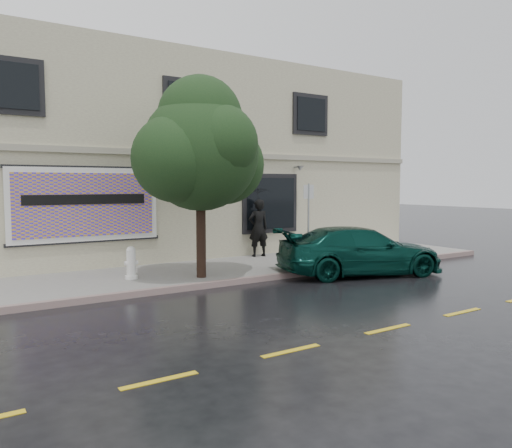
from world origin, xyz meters
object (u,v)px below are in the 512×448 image
pedestrian (258,228)px  street_tree (200,153)px  car (360,251)px  fire_hydrant (131,263)px

pedestrian → street_tree: size_ratio=0.40×
car → pedestrian: 3.99m
pedestrian → car: bearing=112.9°
pedestrian → street_tree: (-3.39, -2.40, 2.32)m
pedestrian → fire_hydrant: size_ratio=2.28×
car → street_tree: size_ratio=0.99×
car → street_tree: street_tree is taller
car → pedestrian: pedestrian is taller
car → pedestrian: bearing=32.8°
fire_hydrant → pedestrian: bearing=-1.2°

